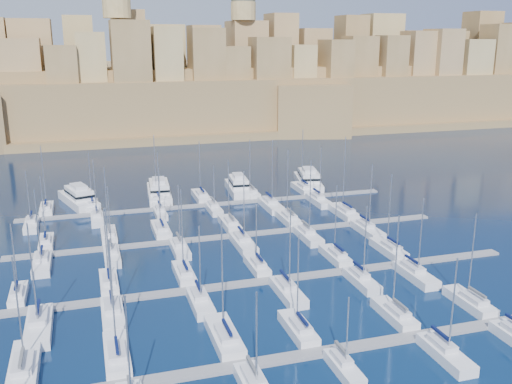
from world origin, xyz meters
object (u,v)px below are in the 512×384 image
object	(u,v)px
sailboat_0	(24,367)
motor_yacht_d	(308,180)
motor_yacht_a	(79,198)
sailboat_4	(395,314)
motor_yacht_b	(159,191)
motor_yacht_c	(238,186)
sailboat_2	(224,337)

from	to	relation	value
sailboat_0	motor_yacht_d	size ratio (longest dim) A/B	0.79
motor_yacht_a	motor_yacht_d	world-z (taller)	same
motor_yacht_a	motor_yacht_d	xyz separation A→B (m)	(56.78, 0.52, 0.00)
sailboat_4	sailboat_0	bearing A→B (deg)	179.02
motor_yacht_b	motor_yacht_c	size ratio (longest dim) A/B	1.14
sailboat_2	motor_yacht_a	size ratio (longest dim) A/B	0.96
sailboat_0	motor_yacht_c	size ratio (longest dim) A/B	0.94
sailboat_4	motor_yacht_c	bearing A→B (deg)	92.69
sailboat_0	motor_yacht_a	bearing A→B (deg)	84.82
sailboat_2	motor_yacht_b	world-z (taller)	sailboat_2
sailboat_0	motor_yacht_b	bearing A→B (deg)	70.50
sailboat_0	sailboat_2	bearing A→B (deg)	-0.11
sailboat_0	sailboat_4	world-z (taller)	sailboat_4
sailboat_2	motor_yacht_d	size ratio (longest dim) A/B	0.90
motor_yacht_a	motor_yacht_d	distance (m)	56.78
sailboat_4	motor_yacht_c	xyz separation A→B (m)	(-3.25, 69.35, 0.98)
motor_yacht_c	motor_yacht_a	bearing A→B (deg)	179.04
motor_yacht_a	sailboat_2	bearing A→B (deg)	-76.00
sailboat_0	sailboat_4	size ratio (longest dim) A/B	0.96
motor_yacht_c	sailboat_0	bearing A→B (deg)	-122.65
motor_yacht_a	motor_yacht_b	size ratio (longest dim) A/B	0.97
motor_yacht_b	sailboat_2	bearing A→B (deg)	-90.92
sailboat_0	motor_yacht_b	xyz separation A→B (m)	(24.64, 69.57, 0.97)
sailboat_0	sailboat_2	world-z (taller)	sailboat_2
motor_yacht_a	motor_yacht_c	world-z (taller)	same
sailboat_4	motor_yacht_d	world-z (taller)	sailboat_4
sailboat_0	motor_yacht_d	bearing A→B (deg)	47.87
sailboat_2	motor_yacht_c	xyz separation A→B (m)	(20.41, 68.59, 0.95)
sailboat_4	motor_yacht_b	world-z (taller)	sailboat_4
sailboat_4	motor_yacht_a	xyz separation A→B (m)	(-40.91, 69.98, 0.98)
motor_yacht_b	motor_yacht_d	distance (m)	38.41
motor_yacht_d	motor_yacht_a	bearing A→B (deg)	-179.47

